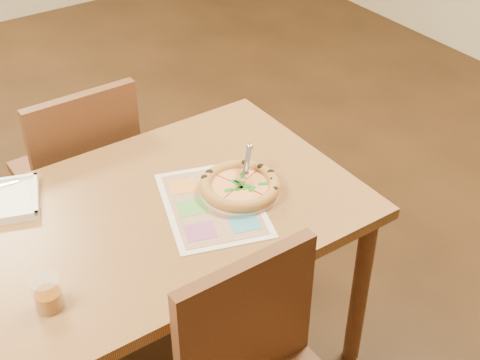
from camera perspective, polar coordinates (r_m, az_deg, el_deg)
room at (r=1.78m, az=-9.10°, el=13.26°), size 7.00×7.00×7.00m
dining_table at (r=2.16m, az=-7.31°, el=-4.49°), size 1.30×0.85×0.72m
chair_far at (r=2.65m, az=-13.42°, el=1.52°), size 0.42×0.42×0.47m
plate at (r=2.16m, az=0.00°, el=-0.92°), size 0.33×0.33×0.01m
pizza at (r=2.15m, az=-0.02°, el=-0.50°), size 0.26×0.26×0.04m
pizza_cutter at (r=2.16m, az=0.61°, el=1.39°), size 0.10×0.11×0.08m
glass_tumbler at (r=1.83m, az=-16.09°, el=-9.44°), size 0.08×0.08×0.10m
menu at (r=2.11m, az=-2.34°, el=-2.08°), size 0.41×0.49×0.00m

